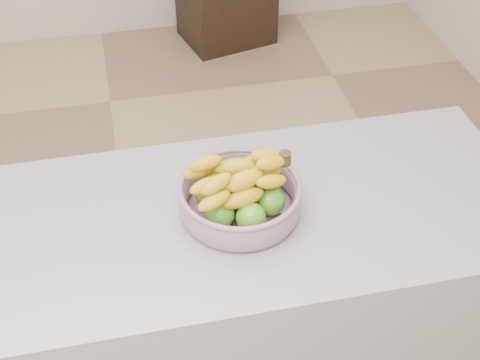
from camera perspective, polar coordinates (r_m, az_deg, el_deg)
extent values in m
plane|color=tan|center=(2.68, -9.28, -7.93)|extent=(4.00, 4.00, 0.00)
cube|color=gray|center=(1.90, -8.88, -13.90)|extent=(2.00, 0.60, 0.90)
cylinder|color=#9098AD|center=(1.58, 0.00, -2.60)|extent=(0.24, 0.24, 0.01)
torus|color=#9098AD|center=(1.53, 0.00, -0.63)|extent=(0.29, 0.29, 0.01)
sphere|color=#518717|center=(1.50, 0.94, -3.22)|extent=(0.07, 0.07, 0.07)
sphere|color=#518717|center=(1.54, 2.61, -1.81)|extent=(0.07, 0.07, 0.07)
sphere|color=#518717|center=(1.59, 1.64, -0.18)|extent=(0.07, 0.07, 0.07)
sphere|color=#518717|center=(1.60, -0.88, 0.10)|extent=(0.07, 0.07, 0.07)
sphere|color=#518717|center=(1.56, -2.58, -1.20)|extent=(0.07, 0.07, 0.07)
sphere|color=#518717|center=(1.51, -1.73, -2.90)|extent=(0.07, 0.07, 0.07)
ellipsoid|color=yellow|center=(1.49, 0.26, -1.53)|extent=(0.19, 0.09, 0.04)
ellipsoid|color=yellow|center=(1.52, -0.34, -0.45)|extent=(0.18, 0.07, 0.04)
ellipsoid|color=yellow|center=(1.55, -0.91, 0.59)|extent=(0.18, 0.04, 0.04)
ellipsoid|color=yellow|center=(1.48, 0.33, -0.02)|extent=(0.18, 0.10, 0.04)
ellipsoid|color=yellow|center=(1.52, -0.32, 1.12)|extent=(0.18, 0.05, 0.04)
cylinder|color=#3C2B13|center=(1.53, 3.85, 1.85)|extent=(0.03, 0.03, 0.03)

